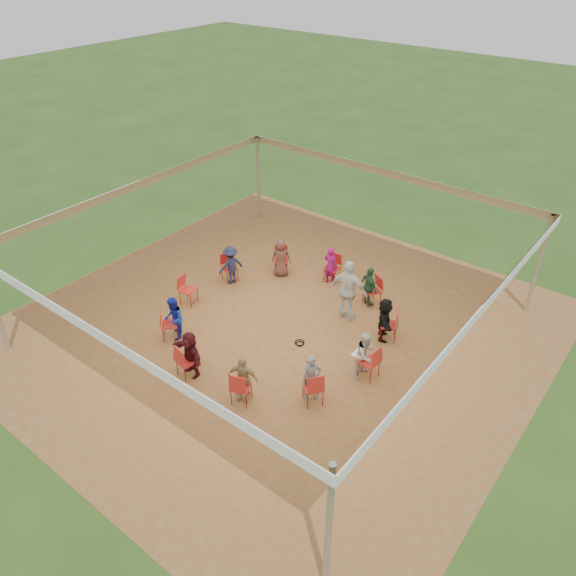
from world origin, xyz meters
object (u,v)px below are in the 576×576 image
Objects in this scene: chair_6 at (188,290)px; person_seated_9 at (312,378)px; chair_9 at (241,387)px; chair_10 at (313,387)px; chair_4 at (281,261)px; chair_8 at (187,361)px; person_seated_1 at (385,319)px; person_seated_8 at (243,378)px; person_seated_5 at (231,265)px; chair_5 at (229,268)px; chair_2 at (372,291)px; person_seated_2 at (369,287)px; chair_1 at (389,325)px; person_seated_0 at (366,354)px; cable_coil at (300,343)px; chair_0 at (369,362)px; chair_3 at (332,268)px; laptop at (360,353)px; person_seated_4 at (281,258)px; person_seated_7 at (190,354)px; chair_7 at (170,324)px; person_seated_3 at (331,265)px; person_seated_6 at (174,318)px; standing_person at (348,291)px.

chair_6 is 5.16m from person_seated_9.
chair_9 is 1.63m from chair_10.
chair_4 is 5.73m from chair_10.
chair_8 is 5.16m from person_seated_1.
person_seated_1 and person_seated_8 have the same top height.
chair_10 is 1.61m from person_seated_8.
person_seated_5 is at bearing 98.18° from person_seated_9.
chair_2 is at bearing 130.91° from chair_5.
person_seated_2 is at bearing 65.45° from person_seated_8.
chair_1 is 4.29m from person_seated_8.
chair_1 is 0.74× the size of person_seated_0.
person_seated_8 is at bearing -85.51° from cable_coil.
chair_5 is at bearing 16.36° from chair_4.
chair_1 is (-0.37, 1.59, 0.00)m from chair_0.
chair_3 is 3.28m from cable_coil.
person_seated_9 reaches higher than chair_5.
chair_10 is 2.84× the size of laptop.
person_seated_1 and person_seated_4 have the same top height.
chair_8 is at bearing 147.27° from chair_10.
person_seated_4 is at bearing 163.64° from person_seated_5.
chair_8 is 3.13m from chair_10.
chair_8 is (-0.32, -5.72, 0.00)m from chair_3.
chair_0 is at bearing 114.55° from chair_4.
person_seated_1 and person_seated_9 have the same top height.
person_seated_8 is at bearing 16.36° from person_seated_7.
chair_7 is 5.16m from person_seated_3.
person_seated_2 is (1.54, -0.43, 0.17)m from chair_3.
person_seated_0 and person_seated_9 have the same top height.
person_seated_9 is (4.18, 0.37, 0.00)m from person_seated_6.
person_seated_0 is 5.49m from person_seated_5.
person_seated_4 is (0.32, 4.27, 0.17)m from chair_7.
person_seated_6 is at bearing 65.45° from person_seated_3.
chair_10 is at bearing 32.73° from chair_8.
person_seated_6 reaches higher than chair_6.
person_seated_5 is at bearing 90.00° from chair_5.
chair_0 is 2.46m from standing_person.
person_seated_1 is 5.49m from person_seated_6.
chair_9 is at bearing 81.64° from person_seated_4.
chair_1 is at bearing 81.82° from chair_7.
chair_6 is 5.62m from person_seated_1.
cable_coil is at bearing 104.33° from chair_3.
laptop is (3.18, 2.69, 0.13)m from chair_8.
person_seated_1 is at bearing 113.99° from chair_5.
chair_1 is 1.00× the size of chair_4.
chair_9 is 0.21m from person_seated_8.
person_seated_0 reaches higher than chair_4.
person_seated_0 reaches higher than laptop.
chair_8 is 0.74× the size of person_seated_7.
person_seated_1 is 1.00× the size of person_seated_2.
chair_6 is at bearing 64.90° from person_seated_2.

